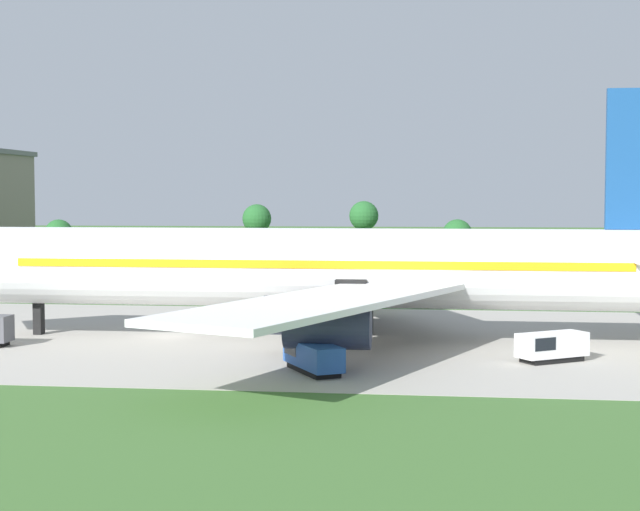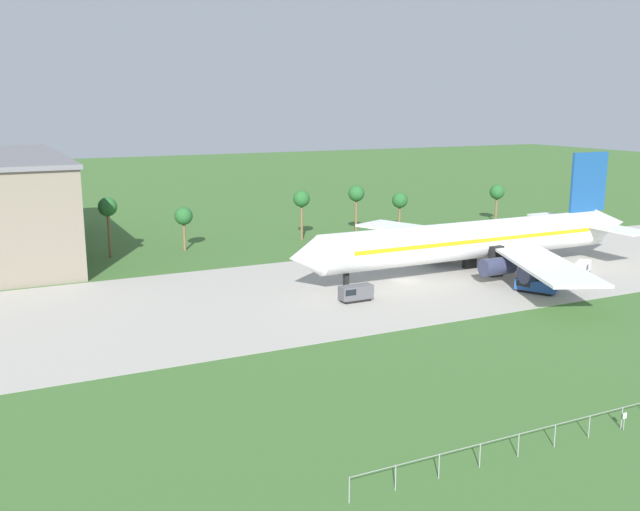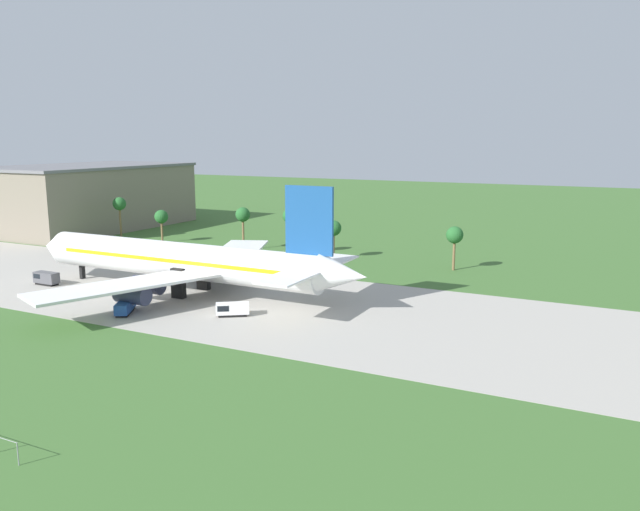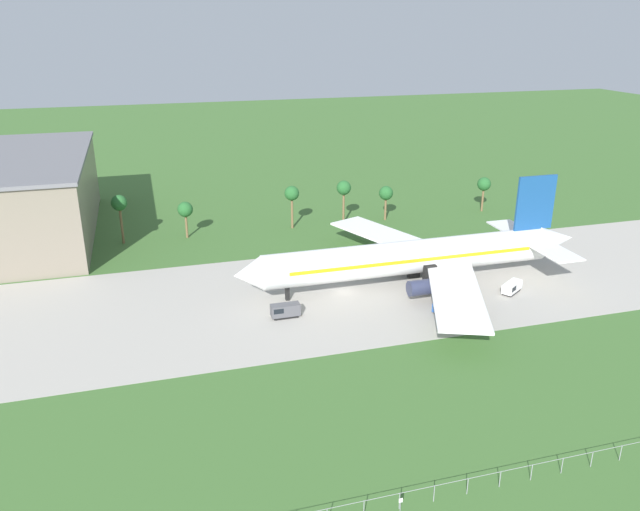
{
  "view_description": "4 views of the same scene",
  "coord_description": "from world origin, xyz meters",
  "views": [
    {
      "loc": [
        22.73,
        -79.25,
        11.7
      ],
      "look_at": [
        12.83,
        -0.38,
        6.9
      ],
      "focal_mm": 55.0,
      "sensor_mm": 36.0,
      "label": 1
    },
    {
      "loc": [
        -62.79,
        -96.87,
        28.96
      ],
      "look_at": [
        -15.8,
        -0.38,
        5.9
      ],
      "focal_mm": 40.0,
      "sensor_mm": 36.0,
      "label": 2
    },
    {
      "loc": [
        84.83,
        -87.25,
        27.48
      ],
      "look_at": [
        41.45,
        -0.38,
        9.12
      ],
      "focal_mm": 35.0,
      "sensor_mm": 36.0,
      "label": 3
    },
    {
      "loc": [
        -34.62,
        -102.88,
        48.68
      ],
      "look_at": [
        -3.38,
        5.0,
        6.0
      ],
      "focal_mm": 35.0,
      "sensor_mm": 36.0,
      "label": 4
    }
  ],
  "objects": [
    {
      "name": "catering_van",
      "position": [
        -13.38,
        -7.26,
        1.32
      ],
      "size": [
        5.07,
        2.06,
        2.44
      ],
      "color": "black",
      "rests_on": "ground_plane"
    },
    {
      "name": "jet_airliner",
      "position": [
        14.64,
        -0.38,
        5.83
      ],
      "size": [
        70.47,
        61.21,
        20.08
      ],
      "color": "white",
      "rests_on": "ground_plane"
    },
    {
      "name": "ground_plane",
      "position": [
        0.0,
        0.0,
        0.0
      ],
      "size": [
        600.0,
        600.0,
        0.0
      ],
      "primitive_type": "plane",
      "color": "#3D662D"
    },
    {
      "name": "palm_tree_row",
      "position": [
        3.81,
        40.58,
        8.07
      ],
      "size": [
        96.64,
        3.6,
        11.53
      ],
      "color": "brown",
      "rests_on": "ground_plane"
    },
    {
      "name": "taxiway_strip",
      "position": [
        0.0,
        0.0,
        0.01
      ],
      "size": [
        320.0,
        44.0,
        0.02
      ],
      "color": "#A8A399",
      "rests_on": "ground_plane"
    },
    {
      "name": "terminal_building",
      "position": [
        -65.29,
        52.66,
        9.69
      ],
      "size": [
        36.72,
        61.2,
        19.34
      ],
      "color": "slate",
      "rests_on": "ground_plane"
    },
    {
      "name": "baggage_tug",
      "position": [
        30.3,
        -9.16,
        1.13
      ],
      "size": [
        5.39,
        4.53,
        2.07
      ],
      "color": "black",
      "rests_on": "ground_plane"
    },
    {
      "name": "fuel_truck",
      "position": [
        14.14,
        -15.13,
        1.1
      ],
      "size": [
        4.8,
        6.38,
        2.01
      ],
      "color": "black",
      "rests_on": "ground_plane"
    }
  ]
}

